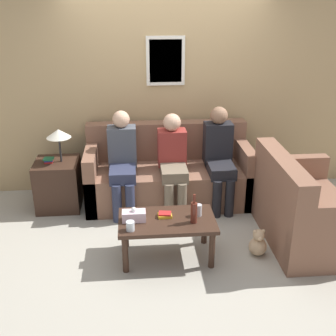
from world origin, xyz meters
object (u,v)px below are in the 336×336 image
object	(u,v)px
coffee_table	(167,225)
person_left	(122,158)
teddy_bear	(258,244)
person_right	(219,154)
couch_main	(168,175)
couch_side	(303,212)
person_middle	(173,159)
wine_bottle	(194,212)
drinking_glass	(130,226)

from	to	relation	value
coffee_table	person_left	distance (m)	1.22
coffee_table	person_left	bearing A→B (deg)	111.89
coffee_table	teddy_bear	distance (m)	0.96
person_left	teddy_bear	size ratio (longest dim) A/B	4.14
person_left	person_right	xyz separation A→B (m)	(1.18, 0.01, 0.01)
couch_main	person_left	xyz separation A→B (m)	(-0.57, -0.18, 0.33)
couch_side	couch_main	bearing A→B (deg)	51.26
person_left	person_middle	size ratio (longest dim) A/B	1.03
couch_side	person_right	world-z (taller)	person_right
wine_bottle	teddy_bear	bearing A→B (deg)	2.97
person_left	wine_bottle	bearing A→B (deg)	-59.55
coffee_table	person_left	xyz separation A→B (m)	(-0.44, 1.10, 0.29)
couch_side	person_middle	size ratio (longest dim) A/B	1.12
couch_main	person_left	distance (m)	0.68
couch_main	teddy_bear	bearing A→B (deg)	-58.86
couch_main	person_middle	bearing A→B (deg)	-80.97
couch_side	coffee_table	size ratio (longest dim) A/B	1.37
person_middle	teddy_bear	size ratio (longest dim) A/B	4.00
drinking_glass	coffee_table	bearing A→B (deg)	26.16
person_right	wine_bottle	bearing A→B (deg)	-112.01
drinking_glass	person_left	bearing A→B (deg)	93.65
wine_bottle	person_right	distance (m)	1.29
coffee_table	person_right	world-z (taller)	person_right
person_left	person_middle	world-z (taller)	person_left
drinking_glass	teddy_bear	distance (m)	1.34
person_right	teddy_bear	bearing A→B (deg)	-80.58
couch_main	wine_bottle	bearing A→B (deg)	-84.72
wine_bottle	person_middle	world-z (taller)	person_middle
couch_side	coffee_table	distance (m)	1.49
person_middle	coffee_table	bearing A→B (deg)	-98.68
drinking_glass	couch_main	bearing A→B (deg)	71.51
drinking_glass	couch_side	bearing A→B (deg)	11.56
couch_side	teddy_bear	xyz separation A→B (m)	(-0.54, -0.25, -0.21)
coffee_table	couch_side	bearing A→B (deg)	7.67
coffee_table	drinking_glass	bearing A→B (deg)	-153.84
coffee_table	person_left	size ratio (longest dim) A/B	0.79
drinking_glass	teddy_bear	world-z (taller)	drinking_glass
teddy_bear	person_left	bearing A→B (deg)	140.10
coffee_table	person_middle	size ratio (longest dim) A/B	0.82
couch_main	wine_bottle	distance (m)	1.38
drinking_glass	person_right	bearing A→B (deg)	49.63
couch_side	wine_bottle	world-z (taller)	couch_side
couch_main	couch_side	size ratio (longest dim) A/B	1.57
couch_side	coffee_table	bearing A→B (deg)	97.67
person_right	couch_main	bearing A→B (deg)	164.70
person_middle	person_right	xyz separation A→B (m)	(0.57, 0.05, 0.03)
couch_main	drinking_glass	xyz separation A→B (m)	(-0.49, -1.45, 0.14)
drinking_glass	wine_bottle	bearing A→B (deg)	8.71
couch_main	coffee_table	world-z (taller)	couch_main
coffee_table	drinking_glass	xyz separation A→B (m)	(-0.36, -0.18, 0.11)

